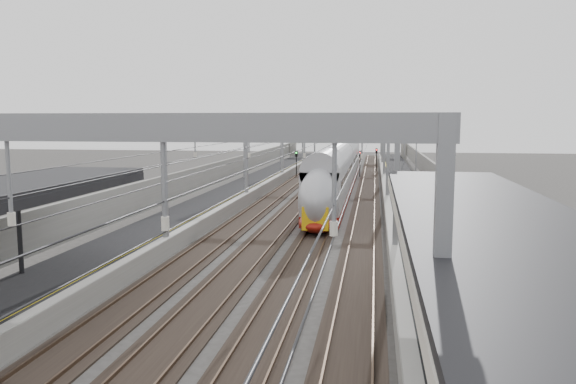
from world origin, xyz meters
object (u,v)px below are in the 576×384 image
(train, at_px, (339,173))
(signal_green, at_px, (296,159))
(overbridge, at_px, (348,132))
(bench, at_px, (480,308))

(train, xyz_separation_m, signal_green, (-6.70, 16.35, 0.31))
(overbridge, height_order, train, overbridge)
(overbridge, height_order, signal_green, overbridge)
(overbridge, distance_m, train, 49.63)
(overbridge, bearing_deg, bench, -84.52)
(bench, xyz_separation_m, signal_green, (-13.77, 56.20, 0.88))
(overbridge, height_order, bench, overbridge)
(overbridge, distance_m, signal_green, 33.69)
(overbridge, distance_m, bench, 89.85)
(bench, bearing_deg, signal_green, 103.77)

